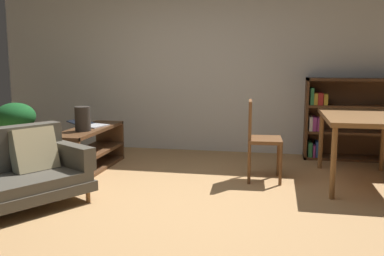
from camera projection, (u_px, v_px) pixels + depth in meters
ground_plane at (170, 208)px, 4.00m from camera, size 8.16×8.16×0.00m
back_wall_panel at (214, 62)px, 6.40m from camera, size 6.80×0.10×2.70m
media_console at (90, 150)px, 5.38m from camera, size 0.40×1.38×0.54m
open_laptop at (90, 125)px, 5.49m from camera, size 0.51×0.41×0.07m
desk_speaker at (83, 119)px, 5.10m from camera, size 0.19×0.19×0.29m
potted_floor_plant at (16, 123)px, 5.79m from camera, size 0.54×0.54×0.81m
dining_table at (363, 122)px, 4.71m from camera, size 0.85×1.37×0.78m
dining_chair_near at (259, 135)px, 4.89m from camera, size 0.41×0.46×0.93m
bookshelf at (346, 119)px, 5.97m from camera, size 1.27×0.35×1.14m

